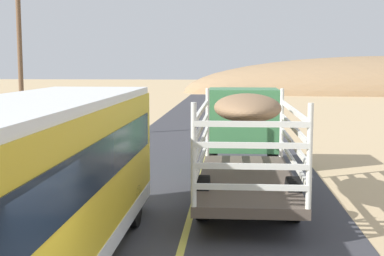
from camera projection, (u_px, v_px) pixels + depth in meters
The scene contains 4 objects.
livestock_truck at pixel (244, 127), 17.46m from camera, with size 2.53×9.70×3.02m.
bus at pixel (35, 185), 9.36m from camera, with size 2.54×10.00×3.21m.
car_far at pixel (232, 100), 40.91m from camera, with size 1.90×4.62×1.93m.
power_pole_mid at pixel (20, 50), 26.70m from camera, with size 2.20×0.24×8.37m.
Camera 1 is at (1.02, -6.09, 3.84)m, focal length 50.48 mm.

